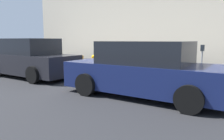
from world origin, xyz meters
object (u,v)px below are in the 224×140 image
Objects in this scene: parking_meter at (202,57)px; parked_car_navy_0 at (145,70)px; suitcase_silver_3 at (132,68)px; suitcase_black_4 at (123,66)px; bollard_post at (82,63)px; suitcase_teal_5 at (113,66)px; suitcase_red_6 at (104,65)px; suitcase_maroon_1 at (153,68)px; parked_car_charcoal_1 at (30,59)px; suitcase_navy_2 at (142,67)px; suitcase_olive_0 at (164,70)px; fire_hydrant at (94,62)px.

parking_meter is 0.27× the size of parked_car_navy_0.
suitcase_silver_3 is 0.45m from suitcase_black_4.
suitcase_silver_3 is 2.72m from bollard_post.
suitcase_teal_5 reaches higher than suitcase_red_6.
suitcase_teal_5 is at bearing 4.30° from parking_meter.
suitcase_red_6 is at bearing 0.74° from suitcase_maroon_1.
suitcase_teal_5 is 0.52m from suitcase_red_6.
suitcase_black_4 is 0.19× the size of parked_car_charcoal_1.
parked_car_navy_0 is at bearing 127.10° from suitcase_silver_3.
suitcase_navy_2 is 1.92m from suitcase_red_6.
parking_meter is (-2.69, -0.25, 0.55)m from suitcase_silver_3.
suitcase_black_4 is at bearing 2.18° from suitcase_maroon_1.
suitcase_maroon_1 is at bearing -4.00° from suitcase_olive_0.
suitcase_red_6 is 4.01m from parked_car_navy_0.
bollard_post is at bearing 3.18° from suitcase_silver_3.
suitcase_maroon_1 is at bearing 178.37° from suitcase_silver_3.
suitcase_red_6 is at bearing 3.61° from suitcase_teal_5.
suitcase_maroon_1 is 2.50m from parked_car_navy_0.
suitcase_olive_0 is 0.87× the size of fire_hydrant.
suitcase_black_4 is at bearing 10.28° from suitcase_silver_3.
suitcase_maroon_1 reaches higher than suitcase_navy_2.
bollard_post is (1.25, 0.09, 0.04)m from suitcase_red_6.
suitcase_navy_2 is (0.98, -0.10, 0.06)m from suitcase_olive_0.
suitcase_teal_5 is (0.95, 0.03, 0.03)m from suitcase_silver_3.
suitcase_navy_2 is 0.92× the size of suitcase_teal_5.
parked_car_navy_0 is at bearing 119.14° from suitcase_navy_2.
suitcase_red_6 is (2.42, 0.03, -0.02)m from suitcase_maroon_1.
suitcase_olive_0 is 0.99m from suitcase_navy_2.
suitcase_maroon_1 is 5.22m from parked_car_charcoal_1.
suitcase_olive_0 is at bearing 176.00° from suitcase_maroon_1.
suitcase_silver_3 is 0.47× the size of parking_meter.
parked_car_charcoal_1 is at bearing 22.22° from parking_meter.
parked_car_charcoal_1 is (1.58, 2.37, 0.24)m from fire_hydrant.
suitcase_navy_2 is 2.30m from parking_meter.
bollard_post is (0.59, 0.15, -0.04)m from fire_hydrant.
suitcase_teal_5 is (1.40, 0.07, -0.05)m from suitcase_navy_2.
suitcase_red_6 is at bearing 3.04° from suitcase_navy_2.
suitcase_olive_0 is 2.90m from suitcase_red_6.
suitcase_red_6 is 1.25m from bollard_post.
bollard_post is at bearing 4.07° from suitcase_teal_5.
suitcase_maroon_1 is 1.16× the size of suitcase_teal_5.
parking_meter is (-3.13, -0.33, 0.51)m from suitcase_black_4.
suitcase_teal_5 is at bearing -139.66° from parked_car_charcoal_1.
suitcase_silver_3 is 0.13× the size of parked_car_charcoal_1.
parking_meter is (-1.74, -0.28, 0.50)m from suitcase_maroon_1.
suitcase_black_4 is (1.87, 0.02, 0.03)m from suitcase_olive_0.
parking_meter is 6.92m from parked_car_charcoal_1.
suitcase_red_6 is 4.21m from parking_meter.
parked_car_charcoal_1 is (5.14, 2.31, 0.33)m from suitcase_olive_0.
fire_hydrant is (3.56, -0.06, 0.09)m from suitcase_olive_0.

